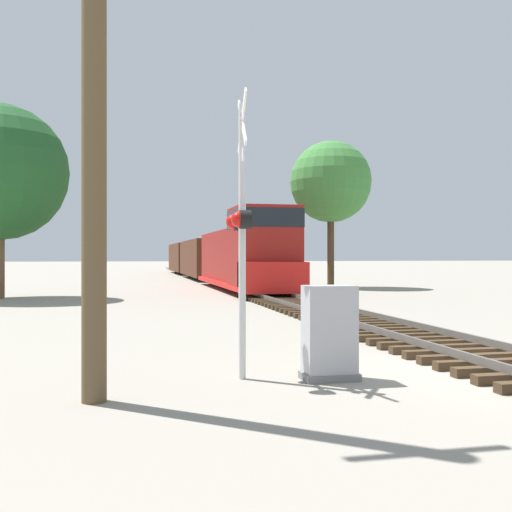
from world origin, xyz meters
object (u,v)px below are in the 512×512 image
object	(u,v)px
crossing_signal_near	(241,224)
relay_cabinet	(329,333)
utility_pole	(94,56)
tree_mid_background	(331,182)
freight_train	(209,258)

from	to	relation	value
crossing_signal_near	relay_cabinet	bearing A→B (deg)	77.80
utility_pole	tree_mid_background	xyz separation A→B (m)	(13.17, 27.45, 1.89)
freight_train	relay_cabinet	distance (m)	39.17
freight_train	crossing_signal_near	bearing A→B (deg)	-97.04
tree_mid_background	utility_pole	bearing A→B (deg)	-115.62
crossing_signal_near	relay_cabinet	distance (m)	2.31
crossing_signal_near	tree_mid_background	distance (m)	28.83
freight_train	tree_mid_background	distance (m)	14.54
relay_cabinet	tree_mid_background	world-z (taller)	tree_mid_background
utility_pole	tree_mid_background	bearing A→B (deg)	64.38
crossing_signal_near	utility_pole	distance (m)	3.37
relay_cabinet	utility_pole	distance (m)	5.50
utility_pole	relay_cabinet	bearing A→B (deg)	10.82
tree_mid_background	crossing_signal_near	bearing A→B (deg)	-112.44
freight_train	utility_pole	size ratio (longest dim) A/B	5.08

